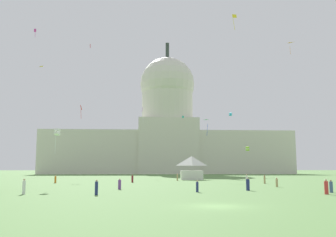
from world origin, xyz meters
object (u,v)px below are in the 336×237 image
person_orange_near_tree_east (55,179)px  person_tan_aisle_center (265,180)px  person_maroon_back_right (132,179)px  kite_turquoise_mid (183,117)px  person_tan_front_center (277,183)px  kite_lime_low (247,149)px  kite_white_low (57,132)px  kite_gold_high (42,68)px  capitol_building (167,134)px  kite_violet_mid (142,111)px  person_purple_mid_right (120,184)px  person_tan_lawn_far_right (177,177)px  person_white_front_right (247,179)px  kite_yellow_mid (234,18)px  person_navy_deep_crowd (96,188)px  person_denim_near_tent (331,187)px  person_navy_mid_left (197,187)px  kite_red_low (81,109)px  person_red_mid_center (326,187)px  person_white_edge_east (24,187)px  person_navy_lawn_far_left (248,185)px  event_tent (192,167)px  kite_green_low (207,122)px  kite_orange_high (290,44)px  kite_pink_high (90,46)px  kite_magenta_high (35,31)px  kite_cyan_mid (231,114)px

person_orange_near_tree_east → person_tan_aisle_center: bearing=-88.1°
person_maroon_back_right → kite_turquoise_mid: (15.54, 47.29, 19.41)m
person_tan_front_center → kite_lime_low: 57.78m
person_tan_aisle_center → kite_white_low: (-35.70, -14.13, 7.38)m
person_tan_front_center → kite_gold_high: kite_gold_high is taller
capitol_building → person_tan_front_center: (9.23, -124.54, -18.70)m
person_tan_aisle_center → kite_violet_mid: 56.35m
person_purple_mid_right → person_tan_lawn_far_right: bearing=-47.7°
person_white_front_right → kite_yellow_mid: 32.23m
person_tan_lawn_far_right → person_navy_deep_crowd: bearing=-54.9°
person_purple_mid_right → capitol_building: bearing=-35.8°
person_denim_near_tent → kite_gold_high: size_ratio=0.86×
person_navy_mid_left → kite_red_low: 54.76m
person_red_mid_center → kite_violet_mid: kite_violet_mid is taller
person_purple_mid_right → person_tan_aisle_center: (26.23, 16.64, 0.09)m
person_white_front_right → kite_yellow_mid: kite_yellow_mid is taller
person_orange_near_tree_east → kite_white_low: bearing=-157.5°
person_tan_aisle_center → person_tan_lawn_far_right: 22.54m
person_white_edge_east → person_navy_lawn_far_left: 27.94m
person_purple_mid_right → kite_red_low: bearing=-12.0°
event_tent → kite_white_low: bearing=-120.5°
kite_green_low → person_navy_lawn_far_left: bearing=114.6°
kite_orange_high → person_tan_aisle_center: bearing=-81.1°
person_white_front_right → person_navy_mid_left: bearing=-8.2°
capitol_building → kite_gold_high: (-45.37, -60.71, 16.39)m
person_denim_near_tent → kite_red_low: bearing=24.5°
person_maroon_back_right → kite_green_low: kite_green_low is taller
kite_red_low → person_navy_mid_left: bearing=48.9°
kite_pink_high → kite_green_low: kite_pink_high is taller
kite_turquoise_mid → kite_red_low: kite_turquoise_mid is taller
person_maroon_back_right → kite_red_low: (-13.56, 16.36, 16.86)m
kite_orange_high → kite_lime_low: 34.23m
person_white_edge_east → person_tan_lawn_far_right: (21.51, 42.35, -0.04)m
kite_lime_low → person_maroon_back_right: bearing=-126.5°
person_orange_near_tree_east → person_white_edge_east: bearing=-163.7°
person_purple_mid_right → person_tan_lawn_far_right: person_tan_lawn_far_right is taller
capitol_building → kite_violet_mid: bearing=-100.5°
kite_pink_high → person_navy_mid_left: bearing=-161.8°
person_tan_aisle_center → kite_green_low: size_ratio=0.46×
person_maroon_back_right → person_navy_lawn_far_left: bearing=-9.3°
person_white_edge_east → person_red_mid_center: person_white_edge_east is taller
kite_lime_low → kite_violet_mid: kite_violet_mid is taller
person_purple_mid_right → kite_magenta_high: size_ratio=0.66×
kite_magenta_high → person_purple_mid_right: bearing=-13.1°
kite_orange_high → person_maroon_back_right: bearing=-109.3°
person_orange_near_tree_east → kite_cyan_mid: size_ratio=1.11×
person_maroon_back_right → kite_cyan_mid: kite_cyan_mid is taller
kite_yellow_mid → kite_lime_low: size_ratio=2.27×
event_tent → capitol_building: bearing=93.0°
capitol_building → person_tan_lawn_far_right: (-3.85, -95.90, -18.60)m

